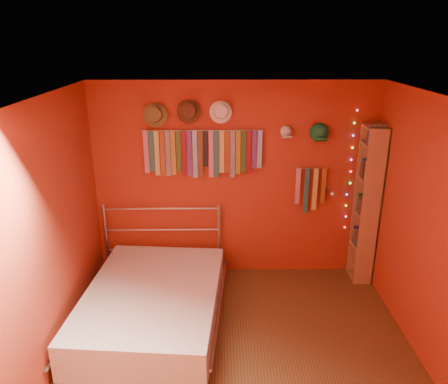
{
  "coord_description": "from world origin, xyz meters",
  "views": [
    {
      "loc": [
        -0.2,
        -3.43,
        2.99
      ],
      "look_at": [
        -0.15,
        0.9,
        1.42
      ],
      "focal_mm": 35.0,
      "sensor_mm": 36.0,
      "label": 1
    }
  ],
  "objects_px": {
    "tie_rack": "(202,152)",
    "bookshelf": "(370,205)",
    "bed": "(153,304)",
    "reading_lamp": "(332,193)"
  },
  "relations": [
    {
      "from": "tie_rack",
      "to": "bookshelf",
      "type": "height_order",
      "value": "bookshelf"
    },
    {
      "from": "bookshelf",
      "to": "bed",
      "type": "height_order",
      "value": "bookshelf"
    },
    {
      "from": "reading_lamp",
      "to": "bed",
      "type": "relative_size",
      "value": 0.14
    },
    {
      "from": "tie_rack",
      "to": "bookshelf",
      "type": "relative_size",
      "value": 0.72
    },
    {
      "from": "reading_lamp",
      "to": "bed",
      "type": "height_order",
      "value": "reading_lamp"
    },
    {
      "from": "reading_lamp",
      "to": "bed",
      "type": "distance_m",
      "value": 2.47
    },
    {
      "from": "reading_lamp",
      "to": "bed",
      "type": "bearing_deg",
      "value": -156.72
    },
    {
      "from": "bed",
      "to": "reading_lamp",
      "type": "bearing_deg",
      "value": 28.13
    },
    {
      "from": "reading_lamp",
      "to": "bookshelf",
      "type": "height_order",
      "value": "bookshelf"
    },
    {
      "from": "tie_rack",
      "to": "bed",
      "type": "height_order",
      "value": "tie_rack"
    }
  ]
}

